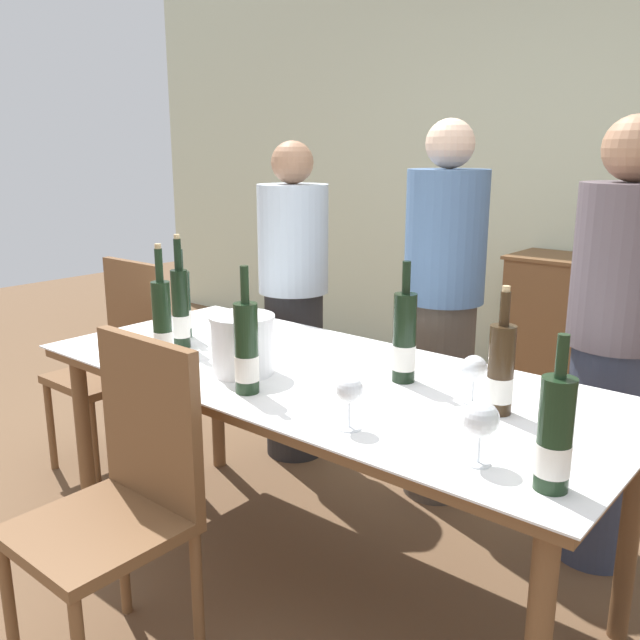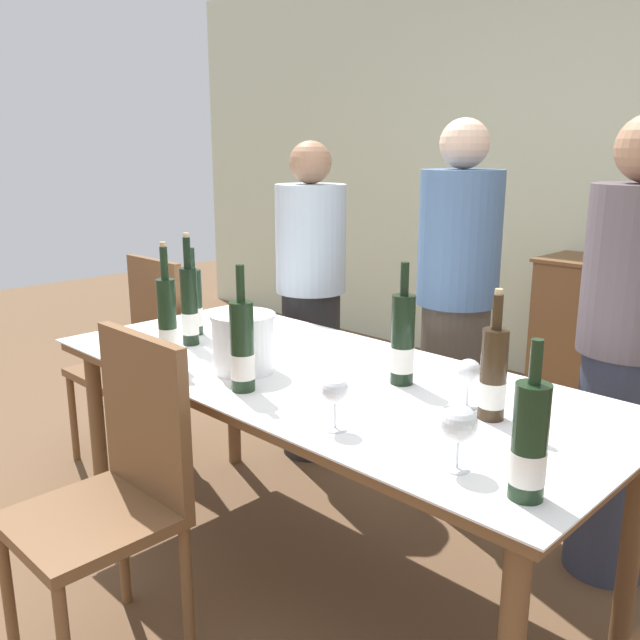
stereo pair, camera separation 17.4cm
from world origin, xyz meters
TOP-DOWN VIEW (x-y plane):
  - ground_plane at (0.00, 0.00)m, footprint 12.00×12.00m
  - back_wall at (0.00, 2.61)m, footprint 8.00×0.10m
  - sideboard_cabinet at (0.29, 2.32)m, footprint 1.30×0.46m
  - dining_table at (0.00, 0.00)m, footprint 2.04×0.88m
  - ice_bucket at (-0.19, -0.17)m, footprint 0.22×0.22m
  - wine_bottle_0 at (0.61, 0.05)m, footprint 0.07×0.07m
  - wine_bottle_1 at (-0.59, -0.11)m, footprint 0.06×0.06m
  - wine_bottle_2 at (0.26, 0.11)m, footprint 0.07×0.07m
  - wine_bottle_3 at (-0.70, -0.01)m, footprint 0.07×0.07m
  - wine_bottle_4 at (0.90, -0.29)m, footprint 0.08×0.08m
  - wine_bottle_5 at (-0.45, -0.29)m, footprint 0.06×0.06m
  - wine_bottle_6 at (-0.05, -0.29)m, footprint 0.07×0.07m
  - wine_glass_0 at (0.36, -0.31)m, footprint 0.07×0.07m
  - wine_glass_1 at (0.72, -0.28)m, footprint 0.09×0.09m
  - wine_glass_2 at (0.52, 0.08)m, footprint 0.08×0.08m
  - wine_glass_3 at (-0.44, 0.07)m, footprint 0.08×0.08m
  - chair_left_end at (-1.31, 0.09)m, footprint 0.42×0.42m
  - chair_near_front at (-0.17, -0.67)m, footprint 0.42×0.42m
  - person_host at (-0.74, 0.69)m, footprint 0.33×0.33m
  - person_guest_left at (0.01, 0.79)m, footprint 0.33×0.33m
  - person_guest_right at (0.71, 0.75)m, footprint 0.33×0.33m

SIDE VIEW (x-z plane):
  - ground_plane at x=0.00m, z-range 0.00..0.00m
  - sideboard_cabinet at x=0.29m, z-range 0.00..0.87m
  - chair_left_end at x=-1.31m, z-range 0.06..1.03m
  - chair_near_front at x=-0.17m, z-range 0.07..1.03m
  - dining_table at x=0.00m, z-range 0.31..1.07m
  - person_host at x=-0.74m, z-range 0.00..1.51m
  - person_guest_right at x=0.71m, z-range 0.00..1.59m
  - person_guest_left at x=0.01m, z-range 0.00..1.60m
  - wine_glass_3 at x=-0.44m, z-range 0.79..0.93m
  - wine_glass_2 at x=0.52m, z-range 0.79..0.93m
  - wine_glass_0 at x=0.36m, z-range 0.79..0.93m
  - ice_bucket at x=-0.19m, z-range 0.76..0.96m
  - wine_glass_1 at x=0.72m, z-range 0.79..0.95m
  - wine_bottle_4 at x=0.90m, z-range 0.70..1.05m
  - wine_bottle_0 at x=0.61m, z-range 0.70..1.06m
  - wine_bottle_3 at x=-0.70m, z-range 0.71..1.06m
  - wine_bottle_6 at x=-0.05m, z-range 0.69..1.09m
  - wine_bottle_2 at x=0.26m, z-range 0.70..1.09m
  - wine_bottle_5 at x=-0.45m, z-range 0.69..1.11m
  - wine_bottle_1 at x=-0.59m, z-range 0.69..1.11m
  - back_wall at x=0.00m, z-range 0.00..2.80m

